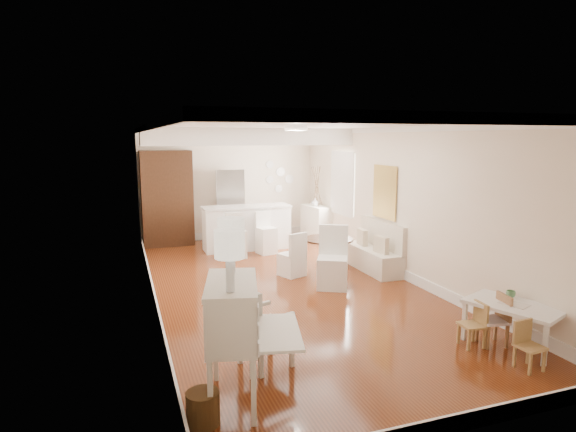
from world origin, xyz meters
TOP-DOWN VIEW (x-y plane):
  - room at (0.04, 0.32)m, footprint 9.00×9.04m
  - secretary_bureau at (-1.70, -3.31)m, footprint 1.18×1.19m
  - gustavian_armchair at (-1.17, -2.68)m, footprint 0.69×0.69m
  - wicker_basket at (-2.05, -3.61)m, footprint 0.37×0.37m
  - kids_table at (1.90, -3.21)m, footprint 1.02×1.26m
  - kids_chair_a at (1.41, -3.05)m, footprint 0.30×0.30m
  - kids_chair_b at (1.70, -3.10)m, footprint 0.38×0.38m
  - kids_chair_c at (1.61, -3.78)m, footprint 0.29×0.29m
  - banquette at (1.99, 0.50)m, footprint 0.52×1.60m
  - dining_table at (1.13, 0.71)m, footprint 0.99×0.99m
  - slip_chair_near at (0.77, -0.27)m, footprint 0.70×0.71m
  - slip_chair_far at (0.35, 0.66)m, footprint 0.52×0.54m
  - breakfast_counter at (0.10, 3.10)m, footprint 2.05×0.65m
  - bar_stool_left at (-0.32, 2.37)m, footprint 0.39×0.39m
  - bar_stool_right at (0.40, 2.52)m, footprint 0.46×0.46m
  - pantry_cabinet at (-1.60, 4.18)m, footprint 1.20×0.60m
  - fridge at (0.30, 4.15)m, footprint 0.75×0.65m
  - sideboard at (2.00, 3.40)m, footprint 0.54×0.99m
  - pencil_cup at (2.05, -3.00)m, footprint 0.12×0.12m
  - branch_vase at (1.97, 3.44)m, footprint 0.19×0.19m

SIDE VIEW (x-z plane):
  - wicker_basket at x=-2.05m, z-range 0.00..0.31m
  - kids_table at x=1.90m, z-range 0.00..0.55m
  - kids_chair_c at x=1.61m, z-range 0.00..0.56m
  - kids_chair_a at x=1.41m, z-range 0.00..0.57m
  - dining_table at x=1.13m, z-range 0.00..0.66m
  - kids_chair_b at x=1.70m, z-range 0.00..0.67m
  - slip_chair_far at x=0.35m, z-range 0.00..0.85m
  - sideboard at x=2.00m, z-range 0.00..0.90m
  - bar_stool_right at x=0.40m, z-range 0.00..0.95m
  - gustavian_armchair at x=-1.17m, z-range 0.00..0.96m
  - bar_stool_left at x=-0.32m, z-range 0.00..0.97m
  - banquette at x=1.99m, z-range 0.00..0.98m
  - breakfast_counter at x=0.10m, z-range 0.00..1.03m
  - slip_chair_near at x=0.77m, z-range 0.00..1.08m
  - pencil_cup at x=2.05m, z-range 0.55..0.64m
  - secretary_bureau at x=-1.70m, z-range 0.00..1.24m
  - fridge at x=0.30m, z-range 0.00..1.80m
  - branch_vase at x=1.97m, z-range 0.90..1.09m
  - pantry_cabinet at x=-1.60m, z-range 0.00..2.30m
  - room at x=0.04m, z-range 0.57..3.39m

